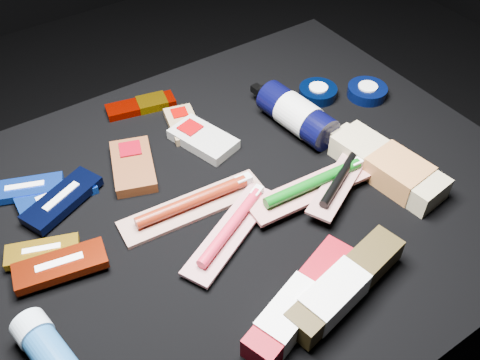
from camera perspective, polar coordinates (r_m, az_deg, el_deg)
ground at (r=1.22m, az=-0.33°, el=-14.54°), size 3.00×3.00×0.00m
cloth_table at (r=1.06m, az=-0.38°, el=-9.08°), size 0.98×0.78×0.40m
luna_bar_0 at (r=0.94m, az=-18.95°, el=-1.60°), size 0.13×0.05×0.02m
luna_bar_1 at (r=0.97m, az=-21.88°, el=-0.88°), size 0.13×0.09×0.02m
luna_bar_2 at (r=0.92m, az=-18.42°, el=-2.00°), size 0.15×0.10×0.02m
luna_bar_3 at (r=0.86m, az=-20.32°, el=-7.14°), size 0.12×0.08×0.01m
luna_bar_4 at (r=0.83m, az=-18.59°, el=-8.65°), size 0.14×0.07×0.02m
clif_bar_0 at (r=0.96m, az=-11.37°, el=1.69°), size 0.11×0.14×0.02m
clif_bar_1 at (r=0.99m, az=-4.16°, el=4.49°), size 0.10×0.14×0.02m
clif_bar_2 at (r=1.03m, az=-6.13°, el=6.08°), size 0.08×0.11×0.02m
power_bar at (r=1.09m, az=-10.13°, el=7.91°), size 0.14×0.07×0.02m
lotion_bottle at (r=1.01m, az=6.08°, el=6.95°), size 0.08×0.21×0.07m
cream_tin_upper at (r=1.11m, az=8.31°, el=9.27°), size 0.08×0.08×0.02m
cream_tin_lower at (r=1.13m, az=13.40°, el=9.19°), size 0.08×0.08×0.02m
bodywash_bottle at (r=0.95m, az=15.63°, el=1.29°), size 0.10×0.22×0.05m
deodorant_stick at (r=0.75m, az=-19.83°, el=-16.75°), size 0.06×0.12×0.05m
toothbrush_pack_0 at (r=0.88m, az=-4.86°, el=-2.51°), size 0.25×0.08×0.03m
toothbrush_pack_1 at (r=0.83m, az=-0.88°, el=-5.11°), size 0.21×0.14×0.02m
toothbrush_pack_2 at (r=0.89m, az=7.97°, el=-0.53°), size 0.24×0.07×0.03m
toothbrush_pack_3 at (r=0.91m, az=10.75°, el=0.28°), size 0.19×0.12×0.02m
toothpaste_carton_red at (r=0.75m, az=6.18°, el=-13.12°), size 0.22×0.11×0.04m
toothpaste_carton_green at (r=0.77m, az=10.81°, el=-11.24°), size 0.22×0.09×0.04m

